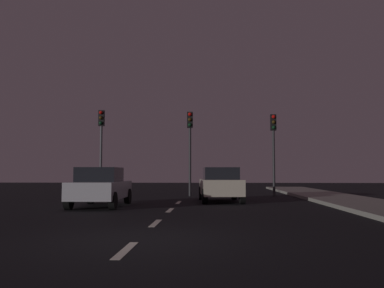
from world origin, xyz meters
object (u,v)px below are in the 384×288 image
(car_adjacent_lane, at_px, (101,187))
(car_stopped_ahead, at_px, (220,184))
(traffic_signal_left, at_px, (101,136))
(traffic_signal_right, at_px, (274,138))
(traffic_signal_center, at_px, (190,137))

(car_adjacent_lane, bearing_deg, car_stopped_ahead, 32.54)
(traffic_signal_left, bearing_deg, traffic_signal_right, -0.00)
(traffic_signal_center, height_order, car_adjacent_lane, traffic_signal_center)
(traffic_signal_center, distance_m, car_adjacent_lane, 8.41)
(car_stopped_ahead, bearing_deg, car_adjacent_lane, -147.46)
(car_adjacent_lane, bearing_deg, traffic_signal_right, 43.55)
(traffic_signal_left, bearing_deg, car_stopped_ahead, -33.28)
(traffic_signal_left, distance_m, car_stopped_ahead, 8.43)
(traffic_signal_left, height_order, traffic_signal_right, traffic_signal_left)
(traffic_signal_center, xyz_separation_m, car_adjacent_lane, (-3.09, -7.39, -2.57))
(traffic_signal_center, relative_size, car_stopped_ahead, 1.20)
(traffic_signal_center, xyz_separation_m, car_stopped_ahead, (1.61, -4.39, -2.56))
(traffic_signal_right, distance_m, car_stopped_ahead, 5.89)
(traffic_signal_center, distance_m, traffic_signal_right, 4.68)
(traffic_signal_left, bearing_deg, traffic_signal_center, -0.00)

